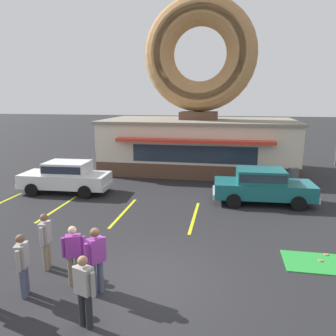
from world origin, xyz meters
name	(u,v)px	position (x,y,z in m)	size (l,w,h in m)	color
ground_plane	(147,282)	(0.00, 0.00, 0.00)	(160.00, 160.00, 0.00)	#232326
donut_shop_building	(199,114)	(0.05, 13.94, 3.74)	(12.30, 6.75, 10.96)	brown
mini_donut_near_right	(326,254)	(5.07, 2.39, 0.05)	(0.13, 0.13, 0.04)	#D17F47
mini_donut_mid_right	(320,261)	(4.79, 1.95, 0.05)	(0.13, 0.13, 0.04)	#D17F47
car_white	(66,176)	(-6.05, 7.36, 0.87)	(4.63, 2.12, 1.60)	silver
car_teal	(262,185)	(3.59, 7.37, 0.87)	(4.64, 2.14, 1.60)	#196066
pedestrian_hooded_kid	(46,239)	(-2.95, 0.17, 0.90)	(0.30, 0.59, 1.63)	#7F7056
pedestrian_leather_jacket_man	(96,258)	(-1.07, -0.75, 0.97)	(0.41, 0.51, 1.74)	#474C66
pedestrian_clipboard_woman	(23,262)	(-2.79, -1.13, 0.88)	(0.33, 0.58, 1.60)	#474C66
pedestrian_beanie_man	(84,288)	(-0.85, -1.91, 0.90)	(0.57, 0.35, 1.62)	#232328
pedestrian_crossing_woman	(74,253)	(-1.80, -0.45, 0.89)	(0.56, 0.36, 1.61)	#7F7056
trash_bin	(293,177)	(5.57, 10.78, 0.50)	(0.57, 0.57, 0.97)	#51565B
parking_stripe_left	(58,208)	(-5.27, 5.00, 0.00)	(0.12, 3.60, 0.01)	yellow
parking_stripe_mid_left	(124,212)	(-2.27, 5.00, 0.00)	(0.12, 3.60, 0.01)	yellow
parking_stripe_centre	(194,217)	(0.73, 5.00, 0.00)	(0.12, 3.60, 0.01)	yellow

